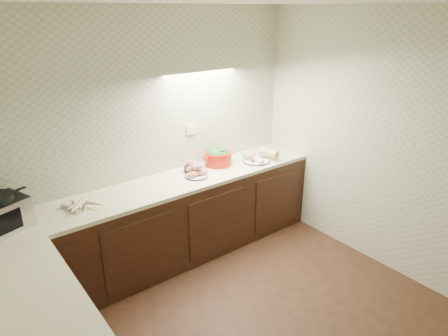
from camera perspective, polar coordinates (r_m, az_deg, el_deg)
room at (r=2.66m, az=6.49°, el=1.37°), size 3.60×3.60×2.60m
counter at (r=3.41m, az=-11.58°, el=-16.77°), size 3.60×3.60×0.90m
parsnip_pile at (r=3.80m, az=-19.92°, el=-4.93°), size 0.33×0.26×0.07m
sweet_potato_plate at (r=4.21m, az=-4.00°, el=-0.56°), size 0.25×0.25×0.15m
onion_bowl at (r=4.34m, az=-4.70°, el=0.07°), size 0.17×0.17×0.13m
dutch_oven at (r=4.51m, az=-0.84°, el=1.73°), size 0.38×0.31×0.21m
veg_plate at (r=4.69m, az=5.11°, el=1.81°), size 0.38×0.34×0.15m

